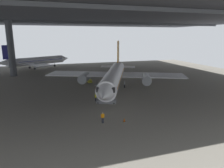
{
  "coord_description": "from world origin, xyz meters",
  "views": [
    {
      "loc": [
        -13.17,
        -43.83,
        12.93
      ],
      "look_at": [
        0.25,
        -1.92,
        2.57
      ],
      "focal_mm": 32.83,
      "sensor_mm": 36.0,
      "label": 1
    }
  ],
  "objects_px": {
    "boarding_stairs": "(106,99)",
    "baggage_tug": "(89,81)",
    "airplane_main": "(114,76)",
    "traffic_cone_orange": "(124,120)",
    "crew_worker_near_nose": "(103,117)",
    "airplane_distant": "(36,61)",
    "crew_worker_by_stairs": "(96,97)"
  },
  "relations": [
    {
      "from": "airplane_main",
      "to": "traffic_cone_orange",
      "type": "bearing_deg",
      "value": -103.59
    },
    {
      "from": "airplane_main",
      "to": "boarding_stairs",
      "type": "xyz_separation_m",
      "value": [
        -4.68,
        -9.11,
        -2.73
      ]
    },
    {
      "from": "traffic_cone_orange",
      "to": "airplane_distant",
      "type": "bearing_deg",
      "value": 104.12
    },
    {
      "from": "airplane_distant",
      "to": "traffic_cone_orange",
      "type": "height_order",
      "value": "airplane_distant"
    },
    {
      "from": "airplane_main",
      "to": "crew_worker_by_stairs",
      "type": "distance_m",
      "value": 10.22
    },
    {
      "from": "airplane_distant",
      "to": "baggage_tug",
      "type": "distance_m",
      "value": 35.23
    },
    {
      "from": "traffic_cone_orange",
      "to": "crew_worker_near_nose",
      "type": "bearing_deg",
      "value": 172.11
    },
    {
      "from": "crew_worker_near_nose",
      "to": "traffic_cone_orange",
      "type": "relative_size",
      "value": 2.9
    },
    {
      "from": "crew_worker_by_stairs",
      "to": "traffic_cone_orange",
      "type": "height_order",
      "value": "crew_worker_by_stairs"
    },
    {
      "from": "airplane_main",
      "to": "airplane_distant",
      "type": "xyz_separation_m",
      "value": [
        -19.56,
        41.03,
        -0.34
      ]
    },
    {
      "from": "crew_worker_near_nose",
      "to": "baggage_tug",
      "type": "bearing_deg",
      "value": 82.48
    },
    {
      "from": "boarding_stairs",
      "to": "baggage_tug",
      "type": "relative_size",
      "value": 2.08
    },
    {
      "from": "boarding_stairs",
      "to": "baggage_tug",
      "type": "xyz_separation_m",
      "value": [
        0.48,
        18.54,
        -0.21
      ]
    },
    {
      "from": "boarding_stairs",
      "to": "baggage_tug",
      "type": "bearing_deg",
      "value": 88.52
    },
    {
      "from": "traffic_cone_orange",
      "to": "baggage_tug",
      "type": "height_order",
      "value": "baggage_tug"
    },
    {
      "from": "crew_worker_by_stairs",
      "to": "traffic_cone_orange",
      "type": "bearing_deg",
      "value": -80.4
    },
    {
      "from": "crew_worker_near_nose",
      "to": "crew_worker_by_stairs",
      "type": "distance_m",
      "value": 10.81
    },
    {
      "from": "crew_worker_by_stairs",
      "to": "crew_worker_near_nose",
      "type": "bearing_deg",
      "value": -97.67
    },
    {
      "from": "boarding_stairs",
      "to": "traffic_cone_orange",
      "type": "height_order",
      "value": "boarding_stairs"
    },
    {
      "from": "boarding_stairs",
      "to": "airplane_distant",
      "type": "bearing_deg",
      "value": 106.52
    },
    {
      "from": "traffic_cone_orange",
      "to": "airplane_main",
      "type": "bearing_deg",
      "value": 76.41
    },
    {
      "from": "airplane_distant",
      "to": "traffic_cone_orange",
      "type": "bearing_deg",
      "value": -75.88
    },
    {
      "from": "airplane_main",
      "to": "crew_worker_near_nose",
      "type": "height_order",
      "value": "airplane_main"
    },
    {
      "from": "airplane_distant",
      "to": "airplane_main",
      "type": "bearing_deg",
      "value": -64.52
    },
    {
      "from": "crew_worker_near_nose",
      "to": "baggage_tug",
      "type": "xyz_separation_m",
      "value": [
        3.65,
        27.69,
        -0.47
      ]
    },
    {
      "from": "boarding_stairs",
      "to": "airplane_distant",
      "type": "relative_size",
      "value": 0.17
    },
    {
      "from": "traffic_cone_orange",
      "to": "baggage_tug",
      "type": "distance_m",
      "value": 28.16
    },
    {
      "from": "airplane_distant",
      "to": "crew_worker_by_stairs",
      "type": "bearing_deg",
      "value": -74.86
    },
    {
      "from": "airplane_distant",
      "to": "baggage_tug",
      "type": "bearing_deg",
      "value": -64.09
    },
    {
      "from": "airplane_main",
      "to": "crew_worker_near_nose",
      "type": "distance_m",
      "value": 20.03
    },
    {
      "from": "traffic_cone_orange",
      "to": "boarding_stairs",
      "type": "bearing_deg",
      "value": 90.95
    },
    {
      "from": "crew_worker_near_nose",
      "to": "airplane_distant",
      "type": "distance_m",
      "value": 60.47
    }
  ]
}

